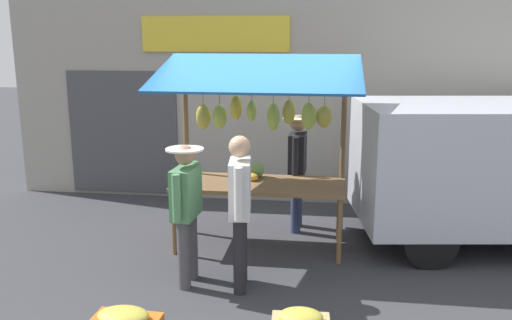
# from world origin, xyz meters

# --- Properties ---
(ground_plane) EXTENTS (40.00, 40.00, 0.00)m
(ground_plane) POSITION_xyz_m (0.00, 0.00, 0.00)
(ground_plane) COLOR #38383D
(street_backdrop) EXTENTS (9.00, 0.30, 3.40)m
(street_backdrop) POSITION_xyz_m (0.06, -2.20, 1.70)
(street_backdrop) COLOR #9E998E
(street_backdrop) RESTS_ON ground
(market_stall) EXTENTS (2.50, 1.46, 2.50)m
(market_stall) POSITION_xyz_m (0.00, -0.08, 1.56)
(market_stall) COLOR brown
(market_stall) RESTS_ON ground
(vendor_with_sunhat) EXTENTS (0.43, 0.71, 1.66)m
(vendor_with_sunhat) POSITION_xyz_m (-0.44, -0.75, 0.99)
(vendor_with_sunhat) COLOR navy
(vendor_with_sunhat) RESTS_ON ground
(shopper_with_shopping_bag) EXTENTS (0.41, 0.68, 1.59)m
(shopper_with_shopping_bag) POSITION_xyz_m (0.65, 1.18, 0.93)
(shopper_with_shopping_bag) COLOR #4C4C51
(shopper_with_shopping_bag) RESTS_ON ground
(shopper_in_striped_shirt) EXTENTS (0.28, 0.72, 1.72)m
(shopper_in_striped_shirt) POSITION_xyz_m (0.05, 1.21, 1.00)
(shopper_in_striped_shirt) COLOR #232328
(shopper_in_striped_shirt) RESTS_ON ground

